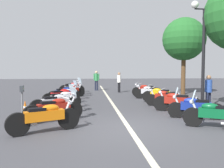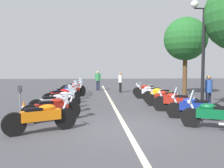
# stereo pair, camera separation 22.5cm
# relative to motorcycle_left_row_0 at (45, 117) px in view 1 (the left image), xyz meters

# --- Properties ---
(ground_plane) EXTENTS (80.00, 80.00, 0.00)m
(ground_plane) POSITION_rel_motorcycle_left_row_0_xyz_m (0.18, -2.56, -0.47)
(ground_plane) COLOR #424247
(lane_centre_stripe) EXTENTS (26.27, 0.16, 0.01)m
(lane_centre_stripe) POSITION_rel_motorcycle_left_row_0_xyz_m (6.49, -2.56, -0.46)
(lane_centre_stripe) COLOR beige
(lane_centre_stripe) RESTS_ON ground_plane
(motorcycle_left_row_0) EXTENTS (1.12, 2.01, 1.02)m
(motorcycle_left_row_0) POSITION_rel_motorcycle_left_row_0_xyz_m (0.00, 0.00, 0.00)
(motorcycle_left_row_0) COLOR black
(motorcycle_left_row_0) RESTS_ON ground_plane
(motorcycle_left_row_1) EXTENTS (1.18, 2.00, 1.22)m
(motorcycle_left_row_1) POSITION_rel_motorcycle_left_row_0_xyz_m (1.44, -0.07, 0.01)
(motorcycle_left_row_1) COLOR black
(motorcycle_left_row_1) RESTS_ON ground_plane
(motorcycle_left_row_2) EXTENTS (1.10, 1.98, 1.23)m
(motorcycle_left_row_2) POSITION_rel_motorcycle_left_row_0_xyz_m (2.80, 0.07, 0.01)
(motorcycle_left_row_2) COLOR black
(motorcycle_left_row_2) RESTS_ON ground_plane
(motorcycle_left_row_3) EXTENTS (1.03, 1.83, 0.99)m
(motorcycle_left_row_3) POSITION_rel_motorcycle_left_row_0_xyz_m (4.21, -0.00, -0.02)
(motorcycle_left_row_3) COLOR black
(motorcycle_left_row_3) RESTS_ON ground_plane
(motorcycle_left_row_4) EXTENTS (1.14, 1.90, 0.99)m
(motorcycle_left_row_4) POSITION_rel_motorcycle_left_row_0_xyz_m (5.68, 0.19, -0.01)
(motorcycle_left_row_4) COLOR black
(motorcycle_left_row_4) RESTS_ON ground_plane
(motorcycle_left_row_5) EXTENTS (1.17, 1.89, 1.19)m
(motorcycle_left_row_5) POSITION_rel_motorcycle_left_row_0_xyz_m (7.13, 0.17, -0.01)
(motorcycle_left_row_5) COLOR black
(motorcycle_left_row_5) RESTS_ON ground_plane
(motorcycle_left_row_6) EXTENTS (1.13, 1.87, 1.19)m
(motorcycle_left_row_6) POSITION_rel_motorcycle_left_row_0_xyz_m (8.80, -0.07, -0.01)
(motorcycle_left_row_6) COLOR black
(motorcycle_left_row_6) RESTS_ON ground_plane
(motorcycle_left_row_7) EXTENTS (1.05, 1.88, 1.23)m
(motorcycle_left_row_7) POSITION_rel_motorcycle_left_row_0_xyz_m (10.13, -0.03, 0.01)
(motorcycle_left_row_7) COLOR black
(motorcycle_left_row_7) RESTS_ON ground_plane
(motorcycle_left_row_8) EXTENTS (1.15, 1.82, 1.22)m
(motorcycle_left_row_8) POSITION_rel_motorcycle_left_row_0_xyz_m (11.61, 0.09, 0.00)
(motorcycle_left_row_8) COLOR black
(motorcycle_left_row_8) RESTS_ON ground_plane
(motorcycle_right_row_0) EXTENTS (1.11, 1.82, 1.20)m
(motorcycle_right_row_0) POSITION_rel_motorcycle_left_row_0_xyz_m (-0.05, -5.26, -0.00)
(motorcycle_right_row_0) COLOR black
(motorcycle_right_row_0) RESTS_ON ground_plane
(motorcycle_right_row_1) EXTENTS (0.97, 2.00, 1.19)m
(motorcycle_right_row_1) POSITION_rel_motorcycle_left_row_0_xyz_m (1.43, -5.29, -0.01)
(motorcycle_right_row_1) COLOR black
(motorcycle_right_row_1) RESTS_ON ground_plane
(motorcycle_right_row_2) EXTENTS (1.20, 1.86, 1.02)m
(motorcycle_right_row_2) POSITION_rel_motorcycle_left_row_0_xyz_m (2.83, -5.12, 0.00)
(motorcycle_right_row_2) COLOR black
(motorcycle_right_row_2) RESTS_ON ground_plane
(motorcycle_right_row_3) EXTENTS (1.08, 1.96, 0.98)m
(motorcycle_right_row_3) POSITION_rel_motorcycle_left_row_0_xyz_m (4.36, -5.16, -0.02)
(motorcycle_right_row_3) COLOR black
(motorcycle_right_row_3) RESTS_ON ground_plane
(motorcycle_right_row_4) EXTENTS (1.16, 1.86, 1.00)m
(motorcycle_right_row_4) POSITION_rel_motorcycle_left_row_0_xyz_m (5.67, -5.26, -0.01)
(motorcycle_right_row_4) COLOR black
(motorcycle_right_row_4) RESTS_ON ground_plane
(motorcycle_right_row_5) EXTENTS (1.14, 1.94, 0.99)m
(motorcycle_right_row_5) POSITION_rel_motorcycle_left_row_0_xyz_m (7.33, -5.13, -0.02)
(motorcycle_right_row_5) COLOR black
(motorcycle_right_row_5) RESTS_ON ground_plane
(motorcycle_right_row_6) EXTENTS (1.04, 1.95, 1.00)m
(motorcycle_right_row_6) POSITION_rel_motorcycle_left_row_0_xyz_m (8.61, -5.22, -0.01)
(motorcycle_right_row_6) COLOR black
(motorcycle_right_row_6) RESTS_ON ground_plane
(street_lamp_twin_globe) EXTENTS (0.32, 1.22, 4.87)m
(street_lamp_twin_globe) POSITION_rel_motorcycle_left_row_0_xyz_m (2.99, -6.39, 2.86)
(street_lamp_twin_globe) COLOR black
(street_lamp_twin_globe) RESTS_ON ground_plane
(parking_meter) EXTENTS (0.19, 0.14, 1.29)m
(parking_meter) POSITION_rel_motorcycle_left_row_0_xyz_m (1.58, 1.10, 0.43)
(parking_meter) COLOR slate
(parking_meter) RESTS_ON ground_plane
(traffic_cone_0) EXTENTS (0.36, 0.36, 0.61)m
(traffic_cone_0) POSITION_rel_motorcycle_left_row_0_xyz_m (2.70, 1.30, -0.18)
(traffic_cone_0) COLOR orange
(traffic_cone_0) RESTS_ON ground_plane
(bystander_0) EXTENTS (0.52, 0.32, 1.64)m
(bystander_0) POSITION_rel_motorcycle_left_row_0_xyz_m (11.73, -3.72, 0.49)
(bystander_0) COLOR black
(bystander_0) RESTS_ON ground_plane
(bystander_1) EXTENTS (0.32, 0.51, 1.74)m
(bystander_1) POSITION_rel_motorcycle_left_row_0_xyz_m (13.70, -1.93, 0.56)
(bystander_1) COLOR #1E2338
(bystander_1) RESTS_ON ground_plane
(bystander_2) EXTENTS (0.32, 0.47, 1.60)m
(bystander_2) POSITION_rel_motorcycle_left_row_0_xyz_m (3.46, -6.92, 0.47)
(bystander_2) COLOR #1E2338
(bystander_2) RESTS_ON ground_plane
(roadside_tree_0) EXTENTS (3.17, 3.17, 5.71)m
(roadside_tree_0) POSITION_rel_motorcycle_left_row_0_xyz_m (9.78, -8.33, 3.64)
(roadside_tree_0) COLOR brown
(roadside_tree_0) RESTS_ON ground_plane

